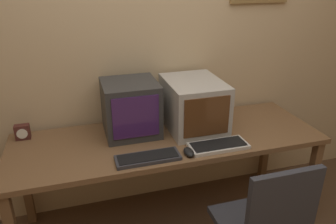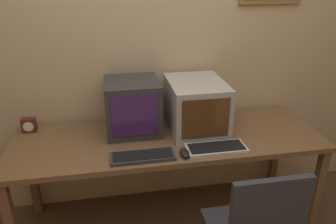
# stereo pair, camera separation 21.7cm
# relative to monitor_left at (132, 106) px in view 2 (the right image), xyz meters

# --- Properties ---
(wall_back) EXTENTS (8.00, 0.08, 2.60)m
(wall_back) POSITION_rel_monitor_left_xyz_m (0.23, 0.27, 0.38)
(wall_back) COLOR #D1B284
(wall_back) RESTS_ON ground_plane
(desk) EXTENTS (2.10, 0.70, 0.74)m
(desk) POSITION_rel_monitor_left_xyz_m (0.22, -0.14, -0.25)
(desk) COLOR brown
(desk) RESTS_ON ground_plane
(monitor_left) EXTENTS (0.37, 0.37, 0.37)m
(monitor_left) POSITION_rel_monitor_left_xyz_m (0.00, 0.00, 0.00)
(monitor_left) COLOR #333333
(monitor_left) RESTS_ON desk
(monitor_right) EXTENTS (0.38, 0.49, 0.35)m
(monitor_right) POSITION_rel_monitor_left_xyz_m (0.44, -0.04, -0.01)
(monitor_right) COLOR #B7B2A8
(monitor_right) RESTS_ON desk
(keyboard_main) EXTENTS (0.39, 0.14, 0.03)m
(keyboard_main) POSITION_rel_monitor_left_xyz_m (0.02, -0.39, -0.17)
(keyboard_main) COLOR #333338
(keyboard_main) RESTS_ON desk
(keyboard_side) EXTENTS (0.38, 0.16, 0.03)m
(keyboard_side) POSITION_rel_monitor_left_xyz_m (0.49, -0.38, -0.17)
(keyboard_side) COLOR beige
(keyboard_side) RESTS_ON desk
(mouse_near_keyboard) EXTENTS (0.06, 0.11, 0.04)m
(mouse_near_keyboard) POSITION_rel_monitor_left_xyz_m (0.28, -0.41, -0.16)
(mouse_near_keyboard) COLOR black
(mouse_near_keyboard) RESTS_ON desk
(desk_clock) EXTENTS (0.10, 0.06, 0.10)m
(desk_clock) POSITION_rel_monitor_left_xyz_m (-0.72, 0.11, -0.13)
(desk_clock) COLOR #4C231E
(desk_clock) RESTS_ON desk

